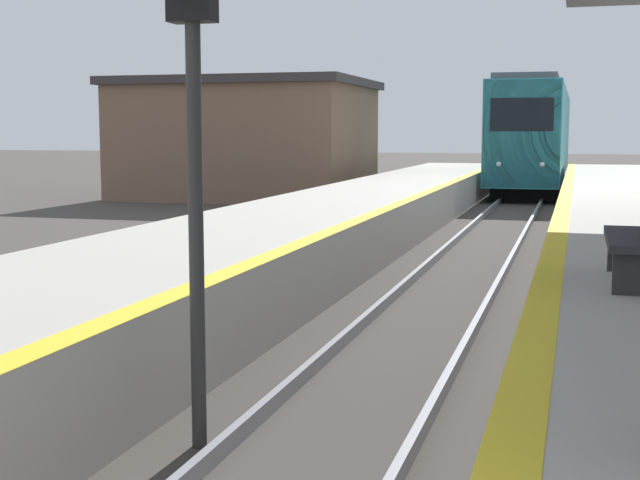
# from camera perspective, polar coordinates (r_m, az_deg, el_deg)

# --- Properties ---
(train) EXTENTS (2.66, 22.60, 4.57)m
(train) POSITION_cam_1_polar(r_m,az_deg,el_deg) (42.63, 13.66, 6.51)
(train) COLOR black
(train) RESTS_ON ground
(signal_near) EXTENTS (0.36, 0.31, 4.28)m
(signal_near) POSITION_cam_1_polar(r_m,az_deg,el_deg) (7.07, -8.15, 10.57)
(signal_near) COLOR #2D2D2D
(signal_near) RESTS_ON ground
(bench) EXTENTS (0.44, 1.80, 0.92)m
(bench) POSITION_cam_1_polar(r_m,az_deg,el_deg) (9.37, 19.61, 0.37)
(bench) COLOR #28282D
(bench) RESTS_ON platform_right
(station_building) EXTENTS (9.09, 7.52, 4.48)m
(station_building) POSITION_cam_1_polar(r_m,az_deg,el_deg) (34.55, -4.64, 6.50)
(station_building) COLOR brown
(station_building) RESTS_ON ground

